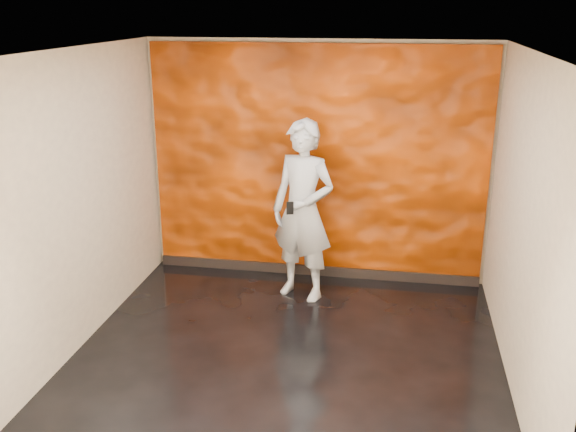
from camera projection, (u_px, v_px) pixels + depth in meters
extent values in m
cube|color=black|center=(287.00, 355.00, 6.08)|extent=(4.00, 4.00, 0.01)
cube|color=tan|center=(317.00, 162.00, 7.50)|extent=(4.00, 0.02, 2.80)
cube|color=tan|center=(227.00, 320.00, 3.77)|extent=(4.00, 0.02, 2.80)
cube|color=tan|center=(76.00, 203.00, 5.97)|extent=(0.02, 4.00, 2.80)
cube|color=tan|center=(524.00, 228.00, 5.30)|extent=(0.02, 4.00, 2.80)
cube|color=white|center=(287.00, 51.00, 5.19)|extent=(4.00, 4.00, 0.01)
cube|color=#E04800|center=(317.00, 165.00, 7.47)|extent=(3.90, 0.06, 2.75)
cube|color=black|center=(315.00, 270.00, 7.85)|extent=(3.90, 0.04, 0.12)
imported|color=#90959D|center=(303.00, 211.00, 7.02)|extent=(0.86, 0.71, 2.01)
cube|color=black|center=(290.00, 208.00, 6.76)|extent=(0.08, 0.04, 0.14)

